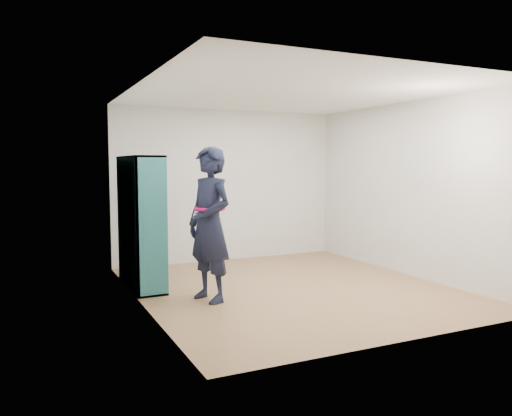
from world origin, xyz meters
name	(u,v)px	position (x,y,z in m)	size (l,w,h in m)	color
floor	(291,288)	(0.00, 0.00, 0.00)	(4.50, 4.50, 0.00)	olive
ceiling	(292,93)	(0.00, 0.00, 2.60)	(4.50, 4.50, 0.00)	white
wall_left	(141,196)	(-2.00, 0.00, 1.30)	(0.02, 4.50, 2.60)	beige
wall_right	(408,189)	(2.00, 0.00, 1.30)	(0.02, 4.50, 2.60)	beige
wall_back	(228,186)	(0.00, 2.25, 1.30)	(4.00, 0.02, 2.60)	beige
wall_front	(411,204)	(0.00, -2.25, 1.30)	(4.00, 0.02, 2.60)	beige
bookshelf	(139,223)	(-1.83, 0.98, 0.88)	(0.39, 1.34, 1.78)	#27727C
person	(210,224)	(-1.20, -0.12, 0.94)	(0.64, 0.79, 1.88)	black
smartphone	(196,215)	(-1.37, -0.10, 1.07)	(0.06, 0.08, 0.12)	silver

